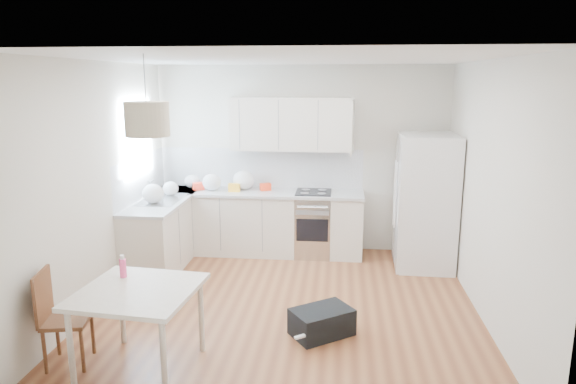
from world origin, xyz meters
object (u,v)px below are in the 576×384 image
Objects in this scene: dining_table at (138,298)px; dining_chair at (67,318)px; refrigerator at (427,201)px; gym_bag at (322,322)px.

dining_table is 1.19× the size of dining_chair.
refrigerator is 4.09m from dining_table.
refrigerator reaches higher than dining_table.
dining_table reaches higher than gym_bag.
gym_bag is at bearing 32.79° from dining_table.
refrigerator reaches higher than gym_bag.
dining_table is 1.82m from gym_bag.
gym_bag is at bearing -120.26° from refrigerator.
dining_chair reaches higher than dining_table.
dining_chair is (-3.54, -2.88, -0.46)m from refrigerator.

